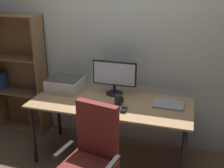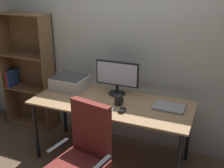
{
  "view_description": "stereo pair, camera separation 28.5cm",
  "coord_description": "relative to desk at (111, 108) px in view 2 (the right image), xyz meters",
  "views": [
    {
      "loc": [
        0.78,
        -2.6,
        2.01
      ],
      "look_at": [
        0.03,
        -0.05,
        0.97
      ],
      "focal_mm": 43.58,
      "sensor_mm": 36.0,
      "label": 1
    },
    {
      "loc": [
        1.05,
        -2.5,
        2.01
      ],
      "look_at": [
        0.03,
        -0.05,
        0.97
      ],
      "focal_mm": 43.58,
      "sensor_mm": 36.0,
      "label": 2
    }
  ],
  "objects": [
    {
      "name": "coffee_mug",
      "position": [
        0.1,
        -0.03,
        0.13
      ],
      "size": [
        0.1,
        0.08,
        0.11
      ],
      "color": "black",
      "rests_on": "desk"
    },
    {
      "name": "mouse",
      "position": [
        0.19,
        -0.18,
        0.09
      ],
      "size": [
        0.06,
        0.1,
        0.03
      ],
      "primitive_type": "cube",
      "rotation": [
        0.0,
        0.0,
        0.05
      ],
      "color": "black",
      "rests_on": "desk"
    },
    {
      "name": "ground_plane",
      "position": [
        0.0,
        0.0,
        -0.66
      ],
      "size": [
        12.0,
        12.0,
        0.0
      ],
      "primitive_type": "plane",
      "color": "brown"
    },
    {
      "name": "printer",
      "position": [
        -0.62,
        0.17,
        0.16
      ],
      "size": [
        0.4,
        0.34,
        0.16
      ],
      "color": "silver",
      "rests_on": "desk"
    },
    {
      "name": "laptop",
      "position": [
        0.62,
        0.09,
        0.09
      ],
      "size": [
        0.33,
        0.24,
        0.02
      ],
      "primitive_type": "cube",
      "rotation": [
        0.0,
        0.0,
        -0.04
      ],
      "color": "#99999E",
      "rests_on": "desk"
    },
    {
      "name": "bookshelf",
      "position": [
        -1.4,
        0.37,
        0.13
      ],
      "size": [
        0.72,
        0.28,
        1.59
      ],
      "color": "brown",
      "rests_on": "ground"
    },
    {
      "name": "keyboard",
      "position": [
        -0.04,
        -0.2,
        0.08
      ],
      "size": [
        0.29,
        0.11,
        0.02
      ],
      "primitive_type": "cube",
      "rotation": [
        0.0,
        0.0,
        0.0
      ],
      "color": "silver",
      "rests_on": "desk"
    },
    {
      "name": "monitor",
      "position": [
        -0.03,
        0.23,
        0.3
      ],
      "size": [
        0.51,
        0.2,
        0.4
      ],
      "color": "black",
      "rests_on": "desk"
    },
    {
      "name": "back_wall",
      "position": [
        0.0,
        0.54,
        0.64
      ],
      "size": [
        6.4,
        0.1,
        2.6
      ],
      "primitive_type": "cube",
      "color": "beige",
      "rests_on": "ground"
    },
    {
      "name": "desk",
      "position": [
        0.0,
        0.0,
        0.0
      ],
      "size": [
        1.76,
        0.74,
        0.74
      ],
      "color": "tan",
      "rests_on": "ground"
    },
    {
      "name": "office_chair",
      "position": [
        0.03,
        -0.74,
        -0.21
      ],
      "size": [
        0.56,
        0.55,
        1.01
      ],
      "rotation": [
        0.0,
        0.0,
        -0.19
      ],
      "color": "#232326",
      "rests_on": "ground"
    }
  ]
}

